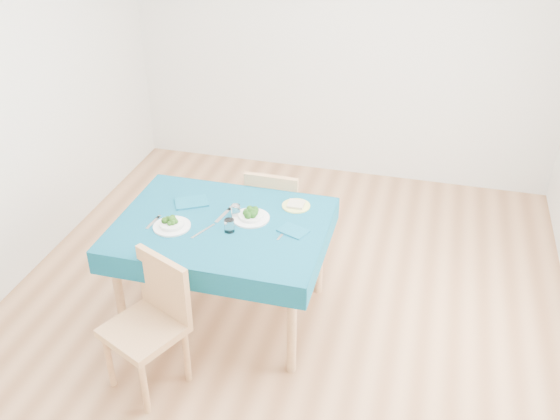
% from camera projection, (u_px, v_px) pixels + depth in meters
% --- Properties ---
extents(room_shell, '(4.02, 4.52, 2.73)m').
position_uv_depth(room_shell, '(280.00, 139.00, 3.75)').
color(room_shell, '#94623D').
rests_on(room_shell, ground).
extents(table, '(1.37, 1.04, 0.76)m').
position_uv_depth(table, '(224.00, 270.00, 4.24)').
color(table, navy).
rests_on(table, ground).
extents(chair_near, '(0.56, 0.58, 1.02)m').
position_uv_depth(chair_near, '(142.00, 319.00, 3.61)').
color(chair_near, tan).
rests_on(chair_near, ground).
extents(chair_far, '(0.40, 0.44, 0.99)m').
position_uv_depth(chair_far, '(278.00, 207.00, 4.73)').
color(chair_far, tan).
rests_on(chair_far, ground).
extents(bowl_near, '(0.24, 0.24, 0.07)m').
position_uv_depth(bowl_near, '(172.00, 222.00, 3.98)').
color(bowl_near, white).
rests_on(bowl_near, table).
extents(bowl_far, '(0.25, 0.25, 0.08)m').
position_uv_depth(bowl_far, '(251.00, 214.00, 4.07)').
color(bowl_far, white).
rests_on(bowl_far, table).
extents(fork_near, '(0.04, 0.16, 0.00)m').
position_uv_depth(fork_near, '(153.00, 223.00, 4.04)').
color(fork_near, silver).
rests_on(fork_near, table).
extents(knife_near, '(0.10, 0.20, 0.00)m').
position_uv_depth(knife_near, '(203.00, 231.00, 3.96)').
color(knife_near, silver).
rests_on(knife_near, table).
extents(fork_far, '(0.06, 0.20, 0.00)m').
position_uv_depth(fork_far, '(223.00, 215.00, 4.12)').
color(fork_far, silver).
rests_on(fork_far, table).
extents(knife_far, '(0.05, 0.20, 0.00)m').
position_uv_depth(knife_far, '(284.00, 232.00, 3.95)').
color(knife_far, silver).
rests_on(knife_far, table).
extents(napkin_near, '(0.27, 0.24, 0.01)m').
position_uv_depth(napkin_near, '(192.00, 202.00, 4.26)').
color(napkin_near, '#0C4F69').
rests_on(napkin_near, table).
extents(napkin_far, '(0.21, 0.18, 0.01)m').
position_uv_depth(napkin_far, '(293.00, 231.00, 3.95)').
color(napkin_far, '#0C4F69').
rests_on(napkin_far, table).
extents(tumbler_center, '(0.06, 0.06, 0.08)m').
position_uv_depth(tumbler_center, '(236.00, 211.00, 4.10)').
color(tumbler_center, white).
rests_on(tumbler_center, table).
extents(tumbler_side, '(0.07, 0.07, 0.08)m').
position_uv_depth(tumbler_side, '(229.00, 226.00, 3.94)').
color(tumbler_side, white).
rests_on(tumbler_side, table).
extents(side_plate, '(0.19, 0.19, 0.01)m').
position_uv_depth(side_plate, '(296.00, 206.00, 4.22)').
color(side_plate, '#D2DA6A').
rests_on(side_plate, table).
extents(bread_slice, '(0.11, 0.11, 0.02)m').
position_uv_depth(bread_slice, '(296.00, 204.00, 4.21)').
color(bread_slice, beige).
rests_on(bread_slice, side_plate).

